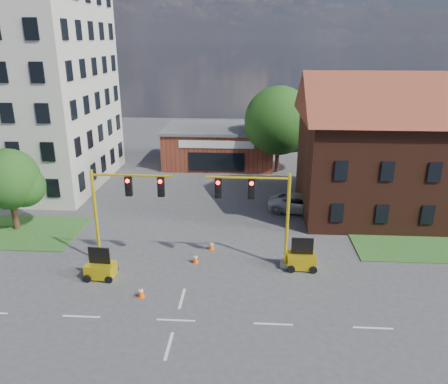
{
  "coord_description": "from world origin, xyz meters",
  "views": [
    {
      "loc": [
        3.7,
        -18.83,
        13.74
      ],
      "look_at": [
        1.84,
        10.0,
        3.55
      ],
      "focal_mm": 35.0,
      "sensor_mm": 36.0,
      "label": 1
    }
  ],
  "objects_px": {
    "trailer_west": "(101,269)",
    "trailer_east": "(301,259)",
    "signal_mast_east": "(261,209)",
    "pickup_white": "(300,203)",
    "signal_mast_west": "(121,206)"
  },
  "relations": [
    {
      "from": "signal_mast_east",
      "to": "trailer_east",
      "type": "xyz_separation_m",
      "value": [
        2.64,
        -0.11,
        -3.3
      ]
    },
    {
      "from": "signal_mast_east",
      "to": "pickup_white",
      "type": "bearing_deg",
      "value": 69.68
    },
    {
      "from": "signal_mast_east",
      "to": "signal_mast_west",
      "type": "bearing_deg",
      "value": 180.0
    },
    {
      "from": "trailer_west",
      "to": "pickup_white",
      "type": "xyz_separation_m",
      "value": [
        13.14,
        11.6,
        0.14
      ]
    },
    {
      "from": "signal_mast_west",
      "to": "trailer_west",
      "type": "relative_size",
      "value": 3.22
    },
    {
      "from": "trailer_east",
      "to": "trailer_west",
      "type": "bearing_deg",
      "value": -169.33
    },
    {
      "from": "trailer_west",
      "to": "trailer_east",
      "type": "relative_size",
      "value": 0.97
    },
    {
      "from": "trailer_west",
      "to": "pickup_white",
      "type": "height_order",
      "value": "trailer_west"
    },
    {
      "from": "trailer_west",
      "to": "pickup_white",
      "type": "relative_size",
      "value": 0.36
    },
    {
      "from": "trailer_east",
      "to": "pickup_white",
      "type": "relative_size",
      "value": 0.37
    },
    {
      "from": "signal_mast_west",
      "to": "signal_mast_east",
      "type": "height_order",
      "value": "same"
    },
    {
      "from": "trailer_west",
      "to": "pickup_white",
      "type": "distance_m",
      "value": 17.53
    },
    {
      "from": "trailer_west",
      "to": "trailer_east",
      "type": "xyz_separation_m",
      "value": [
        12.24,
        1.94,
        0.02
      ]
    },
    {
      "from": "signal_mast_east",
      "to": "trailer_west",
      "type": "xyz_separation_m",
      "value": [
        -9.6,
        -2.06,
        -3.32
      ]
    },
    {
      "from": "signal_mast_west",
      "to": "trailer_west",
      "type": "xyz_separation_m",
      "value": [
        -0.89,
        -2.06,
        -3.32
      ]
    }
  ]
}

